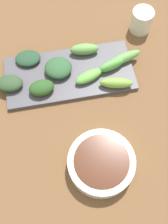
# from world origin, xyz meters

# --- Properties ---
(tabletop) EXTENTS (2.10, 2.10, 0.02)m
(tabletop) POSITION_xyz_m (0.00, 0.00, 0.01)
(tabletop) COLOR brown
(tabletop) RESTS_ON ground
(sauce_bowl) EXTENTS (0.14, 0.14, 0.04)m
(sauce_bowl) POSITION_xyz_m (-0.13, -0.02, 0.04)
(sauce_bowl) COLOR white
(sauce_bowl) RESTS_ON tabletop
(serving_plate) EXTENTS (0.15, 0.32, 0.01)m
(serving_plate) POSITION_xyz_m (0.11, 0.01, 0.03)
(serving_plate) COLOR #4C4A54
(serving_plate) RESTS_ON tabletop
(broccoli_leafy_0) EXTENTS (0.07, 0.07, 0.03)m
(broccoli_leafy_0) POSITION_xyz_m (0.12, 0.03, 0.05)
(broccoli_leafy_0) COLOR #2E5835
(broccoli_leafy_0) RESTS_ON serving_plate
(broccoli_leafy_1) EXTENTS (0.05, 0.07, 0.03)m
(broccoli_leafy_1) POSITION_xyz_m (0.07, 0.08, 0.05)
(broccoli_leafy_1) COLOR #295022
(broccoli_leafy_1) RESTS_ON serving_plate
(broccoli_leafy_2) EXTENTS (0.06, 0.07, 0.02)m
(broccoli_leafy_2) POSITION_xyz_m (0.10, 0.16, 0.04)
(broccoli_leafy_2) COLOR #2E492C
(broccoli_leafy_2) RESTS_ON serving_plate
(broccoli_stalk_3) EXTENTS (0.05, 0.08, 0.02)m
(broccoli_stalk_3) POSITION_xyz_m (0.09, -0.04, 0.04)
(broccoli_stalk_3) COLOR #67B84B
(broccoli_stalk_3) RESTS_ON serving_plate
(broccoli_stalk_4) EXTENTS (0.04, 0.08, 0.03)m
(broccoli_stalk_4) POSITION_xyz_m (0.17, -0.04, 0.05)
(broccoli_stalk_4) COLOR #679F4F
(broccoli_stalk_4) RESTS_ON serving_plate
(broccoli_leafy_5) EXTENTS (0.06, 0.07, 0.02)m
(broccoli_leafy_5) POSITION_xyz_m (0.17, 0.11, 0.04)
(broccoli_leafy_5) COLOR #23452E
(broccoli_leafy_5) RESTS_ON serving_plate
(broccoli_stalk_6) EXTENTS (0.04, 0.08, 0.03)m
(broccoli_stalk_6) POSITION_xyz_m (0.05, -0.10, 0.05)
(broccoli_stalk_6) COLOR #79AC44
(broccoli_stalk_6) RESTS_ON serving_plate
(broccoli_stalk_7) EXTENTS (0.05, 0.10, 0.03)m
(broccoli_stalk_7) POSITION_xyz_m (0.12, -0.13, 0.05)
(broccoli_stalk_7) COLOR #64A453
(broccoli_stalk_7) RESTS_ON serving_plate
(broccoli_stalk_8) EXTENTS (0.04, 0.07, 0.03)m
(broccoli_stalk_8) POSITION_xyz_m (0.11, -0.10, 0.05)
(broccoli_stalk_8) COLOR #5BAF4E
(broccoli_stalk_8) RESTS_ON serving_plate
(tea_cup) EXTENTS (0.06, 0.06, 0.06)m
(tea_cup) POSITION_xyz_m (0.23, -0.21, 0.05)
(tea_cup) COLOR white
(tea_cup) RESTS_ON tabletop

